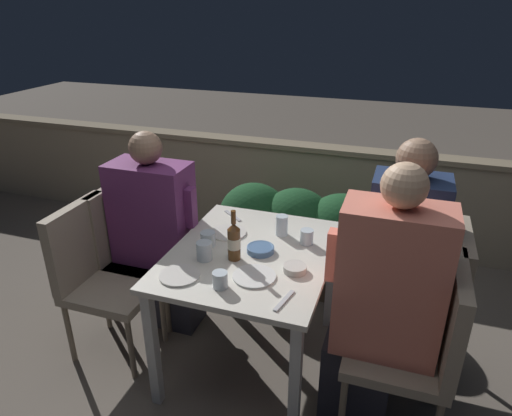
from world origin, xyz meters
name	(u,v)px	position (x,y,z in m)	size (l,w,h in m)	color
ground_plane	(252,358)	(0.00, 0.00, 0.00)	(16.00, 16.00, 0.00)	#665B51
parapet_wall	(313,192)	(0.00, 1.62, 0.43)	(9.00, 0.18, 0.84)	gray
dining_table	(251,267)	(0.00, 0.00, 0.63)	(0.83, 1.00, 0.72)	silver
planter_hedge	(296,233)	(0.04, 0.86, 0.41)	(1.15, 0.47, 0.74)	brown
chair_left_near	(97,267)	(-0.88, -0.14, 0.54)	(0.47, 0.46, 0.91)	gray
chair_left_far	(131,242)	(-0.87, 0.18, 0.54)	(0.47, 0.46, 0.91)	gray
person_purple_stripe	(159,234)	(-0.66, 0.18, 0.63)	(0.52, 0.26, 1.26)	#282833
chair_right_near	(424,339)	(0.88, -0.19, 0.54)	(0.47, 0.46, 0.91)	gray
person_coral_top	(380,305)	(0.68, -0.19, 0.68)	(0.52, 0.26, 1.35)	#282833
chair_right_far	(432,295)	(0.92, 0.18, 0.54)	(0.47, 0.46, 0.91)	gray
person_navy_jumper	(395,264)	(0.72, 0.18, 0.69)	(0.47, 0.26, 1.35)	#282833
beer_bottle	(234,241)	(-0.06, -0.09, 0.82)	(0.07, 0.07, 0.27)	brown
plate_0	(228,233)	(-0.19, 0.15, 0.73)	(0.20, 0.20, 0.01)	silver
plate_1	(180,275)	(-0.25, -0.33, 0.73)	(0.20, 0.20, 0.01)	silver
plate_2	(254,276)	(0.09, -0.22, 0.73)	(0.21, 0.21, 0.01)	white
bowl_0	(261,249)	(0.05, 0.01, 0.74)	(0.14, 0.14, 0.03)	#4C709E
bowl_1	(295,268)	(0.26, -0.11, 0.74)	(0.12, 0.12, 0.03)	beige
glass_cup_0	(204,251)	(-0.20, -0.15, 0.77)	(0.08, 0.08, 0.10)	silver
glass_cup_1	(282,225)	(0.10, 0.24, 0.78)	(0.07, 0.07, 0.12)	silver
glass_cup_2	(307,237)	(0.25, 0.18, 0.76)	(0.07, 0.07, 0.08)	silver
glass_cup_3	(220,280)	(-0.03, -0.35, 0.76)	(0.07, 0.07, 0.08)	silver
glass_cup_4	(208,239)	(-0.24, -0.01, 0.76)	(0.08, 0.08, 0.08)	silver
fork_0	(284,301)	(0.28, -0.36, 0.73)	(0.06, 0.17, 0.01)	silver
fork_1	(233,216)	(-0.25, 0.37, 0.73)	(0.15, 0.12, 0.01)	silver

